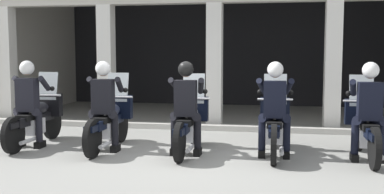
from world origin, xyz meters
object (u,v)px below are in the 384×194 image
at_px(motorcycle_right, 275,125).
at_px(motorcycle_far_left, 37,118).
at_px(police_officer_far_left, 28,96).
at_px(police_officer_center, 186,100).
at_px(police_officer_far_right, 369,103).
at_px(police_officer_right, 275,101).
at_px(police_officer_left, 104,98).
at_px(motorcycle_center, 189,123).
at_px(motorcycle_left, 110,121).
at_px(motorcycle_far_right, 365,128).

bearing_deg(motorcycle_right, motorcycle_far_left, -167.40).
distance_m(motorcycle_far_left, police_officer_far_left, 0.52).
bearing_deg(police_officer_center, police_officer_far_right, 16.96).
distance_m(motorcycle_right, police_officer_right, 0.52).
distance_m(police_officer_far_left, police_officer_far_right, 5.86).
distance_m(motorcycle_far_left, police_officer_center, 2.99).
distance_m(police_officer_far_left, police_officer_left, 1.47).
relative_size(police_officer_left, motorcycle_right, 0.78).
height_order(motorcycle_right, police_officer_far_right, police_officer_far_right).
height_order(police_officer_center, police_officer_right, same).
distance_m(motorcycle_center, motorcycle_right, 1.47).
xyz_separation_m(police_officer_center, police_officer_far_right, (2.93, 0.07, 0.00)).
bearing_deg(motorcycle_center, police_officer_center, -74.61).
height_order(police_officer_left, motorcycle_center, police_officer_left).
bearing_deg(motorcycle_far_left, motorcycle_left, 16.40).
relative_size(police_officer_center, motorcycle_right, 0.78).
xyz_separation_m(police_officer_far_left, motorcycle_left, (1.47, 0.22, -0.44)).
height_order(police_officer_far_left, motorcycle_right, police_officer_far_left).
xyz_separation_m(motorcycle_far_left, motorcycle_right, (4.40, -0.01, 0.00)).
bearing_deg(police_officer_far_left, police_officer_far_right, 18.67).
distance_m(police_officer_left, police_officer_center, 1.47).
distance_m(motorcycle_far_left, police_officer_far_right, 5.88).
bearing_deg(motorcycle_left, police_officer_far_right, 8.07).
bearing_deg(police_officer_right, motorcycle_far_right, 22.87).
bearing_deg(motorcycle_right, motorcycle_left, -166.18).
height_order(police_officer_right, police_officer_far_right, same).
bearing_deg(police_officer_far_right, motorcycle_right, -176.81).
bearing_deg(police_officer_far_left, motorcycle_center, 22.64).
bearing_deg(motorcycle_center, police_officer_far_right, 11.42).
bearing_deg(police_officer_far_left, police_officer_center, 17.10).
distance_m(motorcycle_far_right, police_officer_far_right, 0.52).
distance_m(police_officer_center, motorcycle_right, 1.57).
bearing_deg(motorcycle_far_right, motorcycle_left, -164.60).
xyz_separation_m(motorcycle_far_left, police_officer_center, (2.93, -0.38, 0.44)).
bearing_deg(motorcycle_far_left, motorcycle_center, 17.10).
bearing_deg(motorcycle_center, motorcycle_right, 19.05).
distance_m(police_officer_far_left, motorcycle_center, 2.97).
xyz_separation_m(police_officer_far_left, police_officer_center, (2.93, -0.09, 0.00)).
xyz_separation_m(motorcycle_center, motorcycle_far_right, (2.93, 0.07, 0.00)).
xyz_separation_m(police_officer_right, motorcycle_far_right, (1.47, 0.26, -0.44)).
height_order(motorcycle_left, police_officer_left, police_officer_left).
bearing_deg(motorcycle_far_left, motorcycle_far_right, 18.67).
xyz_separation_m(police_officer_far_left, police_officer_far_right, (5.86, -0.03, 0.00)).
bearing_deg(police_officer_left, motorcycle_far_left, 177.88).
relative_size(motorcycle_right, police_officer_right, 1.29).
bearing_deg(motorcycle_right, police_officer_left, -160.67).
bearing_deg(motorcycle_far_left, police_officer_far_right, 15.90).
relative_size(motorcycle_left, motorcycle_center, 1.00).
height_order(motorcycle_far_left, motorcycle_left, same).
relative_size(police_officer_far_left, police_officer_left, 1.00).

